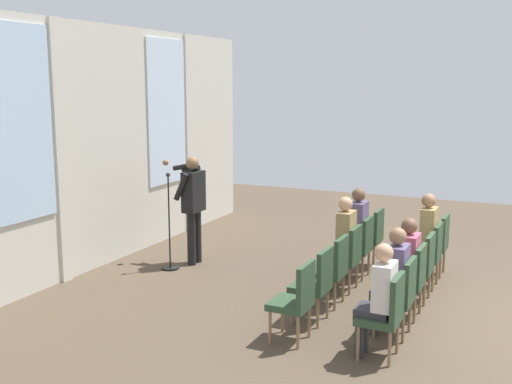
{
  "coord_description": "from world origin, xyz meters",
  "views": [
    {
      "loc": [
        -7.92,
        -0.25,
        2.95
      ],
      "look_at": [
        0.17,
        3.56,
        1.36
      ],
      "focal_mm": 43.52,
      "sensor_mm": 36.0,
      "label": 1
    }
  ],
  "objects": [
    {
      "name": "chair_r1_c1",
      "position": [
        -0.98,
        1.17,
        0.53
      ],
      "size": [
        0.46,
        0.44,
        0.94
      ],
      "color": "olive",
      "rests_on": "ground"
    },
    {
      "name": "chair_r0_c3",
      "position": [
        0.33,
        2.2,
        0.53
      ],
      "size": [
        0.46,
        0.44,
        0.94
      ],
      "color": "olive",
      "rests_on": "ground"
    },
    {
      "name": "chair_r1_c3",
      "position": [
        0.33,
        1.17,
        0.53
      ],
      "size": [
        0.46,
        0.44,
        0.94
      ],
      "color": "olive",
      "rests_on": "ground"
    },
    {
      "name": "chair_r0_c1",
      "position": [
        -0.98,
        2.2,
        0.53
      ],
      "size": [
        0.46,
        0.44,
        0.94
      ],
      "color": "olive",
      "rests_on": "ground"
    },
    {
      "name": "chair_r1_c4",
      "position": [
        0.98,
        1.17,
        0.53
      ],
      "size": [
        0.46,
        0.44,
        0.94
      ],
      "color": "olive",
      "rests_on": "ground"
    },
    {
      "name": "chair_r1_c2",
      "position": [
        -0.33,
        1.17,
        0.53
      ],
      "size": [
        0.46,
        0.44,
        0.94
      ],
      "color": "olive",
      "rests_on": "ground"
    },
    {
      "name": "ground_plane",
      "position": [
        0.0,
        0.0,
        0.0
      ],
      "size": [
        16.13,
        16.13,
        0.0
      ],
      "primitive_type": "plane",
      "color": "brown"
    },
    {
      "name": "mic_stand",
      "position": [
        0.13,
        5.06,
        0.34
      ],
      "size": [
        0.28,
        0.28,
        1.55
      ],
      "color": "black",
      "rests_on": "ground"
    },
    {
      "name": "chair_r1_c0",
      "position": [
        -1.64,
        1.17,
        0.53
      ],
      "size": [
        0.46,
        0.44,
        0.94
      ],
      "color": "olive",
      "rests_on": "ground"
    },
    {
      "name": "audience_r0_c4",
      "position": [
        0.98,
        2.28,
        0.76
      ],
      "size": [
        0.36,
        0.39,
        1.38
      ],
      "color": "#2D2D33",
      "rests_on": "ground"
    },
    {
      "name": "audience_r1_c4",
      "position": [
        0.98,
        1.25,
        0.76
      ],
      "size": [
        0.36,
        0.39,
        1.38
      ],
      "color": "#2D2D33",
      "rests_on": "ground"
    },
    {
      "name": "audience_r1_c1",
      "position": [
        -0.98,
        1.25,
        0.73
      ],
      "size": [
        0.36,
        0.39,
        1.31
      ],
      "color": "#2D2D33",
      "rests_on": "ground"
    },
    {
      "name": "rear_partition",
      "position": [
        0.02,
        6.2,
        1.96
      ],
      "size": [
        8.91,
        0.14,
        3.85
      ],
      "color": "beige",
      "rests_on": "ground"
    },
    {
      "name": "chair_r0_c2",
      "position": [
        -0.33,
        2.2,
        0.53
      ],
      "size": [
        0.46,
        0.44,
        0.94
      ],
      "color": "olive",
      "rests_on": "ground"
    },
    {
      "name": "chair_r1_c5",
      "position": [
        1.64,
        1.17,
        0.53
      ],
      "size": [
        0.46,
        0.44,
        0.94
      ],
      "color": "olive",
      "rests_on": "ground"
    },
    {
      "name": "chair_r0_c0",
      "position": [
        -1.64,
        2.2,
        0.53
      ],
      "size": [
        0.46,
        0.44,
        0.94
      ],
      "color": "olive",
      "rests_on": "ground"
    },
    {
      "name": "speaker",
      "position": [
        0.56,
        4.88,
        1.03
      ],
      "size": [
        0.51,
        0.69,
        1.77
      ],
      "color": "black",
      "rests_on": "ground"
    },
    {
      "name": "chair_r0_c4",
      "position": [
        0.98,
        2.2,
        0.53
      ],
      "size": [
        0.46,
        0.44,
        0.94
      ],
      "color": "olive",
      "rests_on": "ground"
    },
    {
      "name": "audience_r0_c3",
      "position": [
        0.33,
        2.28,
        0.75
      ],
      "size": [
        0.36,
        0.39,
        1.36
      ],
      "color": "#2D2D33",
      "rests_on": "ground"
    },
    {
      "name": "chair_r0_c5",
      "position": [
        1.64,
        2.2,
        0.53
      ],
      "size": [
        0.46,
        0.44,
        0.94
      ],
      "color": "olive",
      "rests_on": "ground"
    },
    {
      "name": "audience_r1_c2",
      "position": [
        -0.33,
        1.25,
        0.72
      ],
      "size": [
        0.36,
        0.39,
        1.29
      ],
      "color": "#2D2D33",
      "rests_on": "ground"
    },
    {
      "name": "audience_r1_c0",
      "position": [
        -1.64,
        1.26,
        0.71
      ],
      "size": [
        0.36,
        0.39,
        1.28
      ],
      "color": "#2D2D33",
      "rests_on": "ground"
    }
  ]
}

